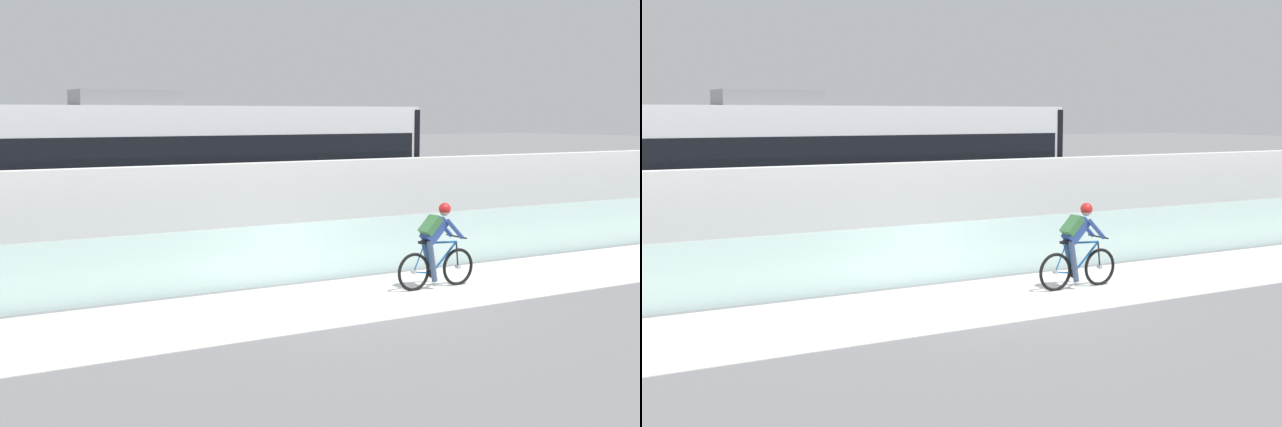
# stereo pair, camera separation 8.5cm
# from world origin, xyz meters

# --- Properties ---
(ground_plane) EXTENTS (200.00, 200.00, 0.00)m
(ground_plane) POSITION_xyz_m (0.00, 0.00, 0.00)
(ground_plane) COLOR slate
(bike_path_deck) EXTENTS (32.00, 3.20, 0.01)m
(bike_path_deck) POSITION_xyz_m (0.00, 0.00, 0.01)
(bike_path_deck) COLOR silver
(bike_path_deck) RESTS_ON ground
(glass_parapet) EXTENTS (32.00, 0.05, 1.16)m
(glass_parapet) POSITION_xyz_m (0.00, 1.85, 0.58)
(glass_parapet) COLOR silver
(glass_parapet) RESTS_ON ground
(concrete_barrier_wall) EXTENTS (32.00, 0.36, 2.24)m
(concrete_barrier_wall) POSITION_xyz_m (0.00, 3.65, 1.12)
(concrete_barrier_wall) COLOR silver
(concrete_barrier_wall) RESTS_ON ground
(tram_rail_near) EXTENTS (32.00, 0.08, 0.01)m
(tram_rail_near) POSITION_xyz_m (0.00, 6.13, 0.00)
(tram_rail_near) COLOR #595654
(tram_rail_near) RESTS_ON ground
(tram_rail_far) EXTENTS (32.00, 0.08, 0.01)m
(tram_rail_far) POSITION_xyz_m (0.00, 7.57, 0.00)
(tram_rail_far) COLOR #595654
(tram_rail_far) RESTS_ON ground
(tram) EXTENTS (11.06, 2.54, 3.81)m
(tram) POSITION_xyz_m (0.15, 6.85, 1.89)
(tram) COLOR silver
(tram) RESTS_ON ground
(cyclist_on_bike) EXTENTS (1.77, 0.58, 1.61)m
(cyclist_on_bike) POSITION_xyz_m (1.83, -0.00, 0.80)
(cyclist_on_bike) COLOR black
(cyclist_on_bike) RESTS_ON ground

